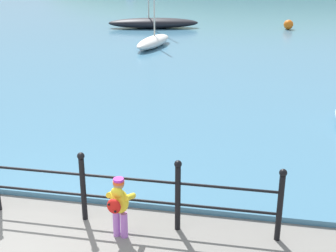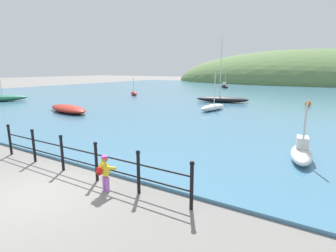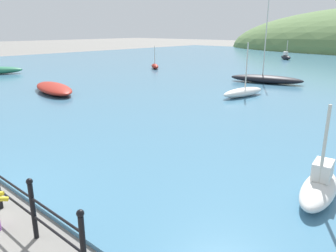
# 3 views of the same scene
# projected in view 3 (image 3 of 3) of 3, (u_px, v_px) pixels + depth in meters

# --- Properties ---
(boat_blue_hull) EXTENTS (4.92, 2.72, 0.52)m
(boat_blue_hull) POSITION_uv_depth(u_px,v_px,m) (54.00, 88.00, 19.36)
(boat_blue_hull) COLOR maroon
(boat_blue_hull) RESTS_ON water
(boat_red_dinghy) EXTENTS (5.12, 2.31, 6.02)m
(boat_red_dinghy) POSITION_uv_depth(u_px,v_px,m) (266.00, 79.00, 22.76)
(boat_red_dinghy) COLOR black
(boat_red_dinghy) RESTS_ON water
(boat_mid_harbor) EXTENTS (1.95, 1.66, 2.05)m
(boat_mid_harbor) POSITION_uv_depth(u_px,v_px,m) (155.00, 66.00, 31.06)
(boat_mid_harbor) COLOR maroon
(boat_mid_harbor) RESTS_ON water
(boat_far_left) EXTENTS (2.12, 2.06, 2.29)m
(boat_far_left) POSITION_uv_depth(u_px,v_px,m) (286.00, 57.00, 40.45)
(boat_far_left) COLOR black
(boat_far_left) RESTS_ON water
(boat_twin_mast) EXTENTS (1.35, 3.16, 2.94)m
(boat_twin_mast) POSITION_uv_depth(u_px,v_px,m) (243.00, 92.00, 18.24)
(boat_twin_mast) COLOR silver
(boat_twin_mast) RESTS_ON water
(boat_white_sailboat) EXTENTS (0.97, 2.24, 2.17)m
(boat_white_sailboat) POSITION_uv_depth(u_px,v_px,m) (319.00, 187.00, 7.24)
(boat_white_sailboat) COLOR silver
(boat_white_sailboat) RESTS_ON water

